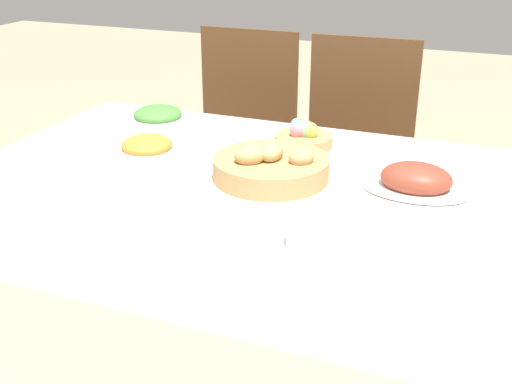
{
  "coord_description": "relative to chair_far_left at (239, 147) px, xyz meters",
  "views": [
    {
      "loc": [
        0.49,
        -1.36,
        1.39
      ],
      "look_at": [
        -0.02,
        -0.09,
        0.79
      ],
      "focal_mm": 45.0,
      "sensor_mm": 36.0,
      "label": 1
    }
  ],
  "objects": [
    {
      "name": "bread_basket",
      "position": [
        0.45,
        -0.83,
        0.28
      ],
      "size": [
        0.3,
        0.3,
        0.1
      ],
      "color": "#AD8451",
      "rests_on": "dining_table"
    },
    {
      "name": "green_salad_bowl",
      "position": [
        -0.01,
        -0.6,
        0.28
      ],
      "size": [
        0.18,
        0.18,
        0.09
      ],
      "color": "white",
      "rests_on": "dining_table"
    },
    {
      "name": "dinner_plate",
      "position": [
        0.41,
        -1.33,
        0.25
      ],
      "size": [
        0.24,
        0.24,
        0.01
      ],
      "color": "white",
      "rests_on": "dining_table"
    },
    {
      "name": "dining_table",
      "position": [
        0.5,
        -0.93,
        -0.13
      ],
      "size": [
        1.76,
        1.14,
        0.75
      ],
      "color": "white",
      "rests_on": "ground"
    },
    {
      "name": "spoon",
      "position": [
        0.59,
        -1.33,
        0.25
      ],
      "size": [
        0.02,
        0.19,
        0.0
      ],
      "rotation": [
        0.0,
        0.0,
        0.04
      ],
      "color": "#B7B7BC",
      "rests_on": "dining_table"
    },
    {
      "name": "butter_dish",
      "position": [
        0.17,
        -1.15,
        0.26
      ],
      "size": [
        0.11,
        0.07,
        0.03
      ],
      "color": "white",
      "rests_on": "dining_table"
    },
    {
      "name": "drinking_cup",
      "position": [
        0.65,
        -1.16,
        0.28
      ],
      "size": [
        0.07,
        0.07,
        0.08
      ],
      "color": "silver",
      "rests_on": "dining_table"
    },
    {
      "name": "knife",
      "position": [
        0.56,
        -1.33,
        0.25
      ],
      "size": [
        0.02,
        0.19,
        0.0
      ],
      "rotation": [
        0.0,
        0.0,
        -0.04
      ],
      "color": "#B7B7BC",
      "rests_on": "dining_table"
    },
    {
      "name": "chair_far_center",
      "position": [
        0.48,
        -0.0,
        0.0
      ],
      "size": [
        0.43,
        0.43,
        0.97
      ],
      "rotation": [
        0.0,
        0.0,
        0.03
      ],
      "color": "brown",
      "rests_on": "ground"
    },
    {
      "name": "ham_platter",
      "position": [
        0.82,
        -0.77,
        0.27
      ],
      "size": [
        0.28,
        0.19,
        0.08
      ],
      "color": "white",
      "rests_on": "dining_table"
    },
    {
      "name": "egg_basket",
      "position": [
        0.45,
        -0.55,
        0.27
      ],
      "size": [
        0.17,
        0.17,
        0.08
      ],
      "color": "#AD8451",
      "rests_on": "dining_table"
    },
    {
      "name": "chair_far_left",
      "position": [
        0.0,
        0.0,
        0.0
      ],
      "size": [
        0.42,
        0.42,
        0.97
      ],
      "rotation": [
        0.0,
        0.0,
        0.0
      ],
      "color": "brown",
      "rests_on": "ground"
    },
    {
      "name": "fork",
      "position": [
        0.27,
        -1.33,
        0.25
      ],
      "size": [
        0.02,
        0.19,
        0.0
      ],
      "rotation": [
        0.0,
        0.0,
        -0.04
      ],
      "color": "#B7B7BC",
      "rests_on": "dining_table"
    },
    {
      "name": "carrot_bowl",
      "position": [
        0.11,
        -0.87,
        0.28
      ],
      "size": [
        0.16,
        0.16,
        0.09
      ],
      "color": "white",
      "rests_on": "dining_table"
    }
  ]
}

